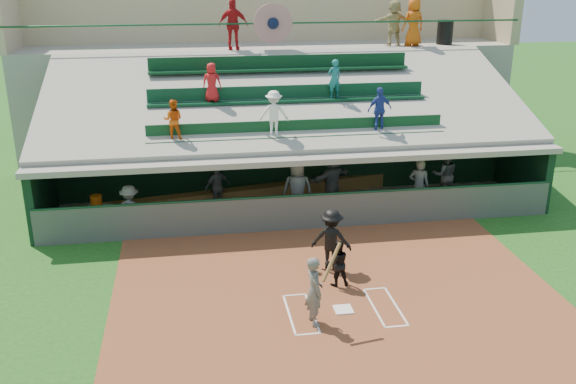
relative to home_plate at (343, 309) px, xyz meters
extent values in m
plane|color=#1C5116|center=(0.00, 0.00, -0.04)|extent=(100.00, 100.00, 0.00)
cube|color=brown|center=(0.00, 0.50, -0.03)|extent=(11.00, 9.00, 0.02)
cube|color=white|center=(0.00, 0.00, 0.00)|extent=(0.43, 0.43, 0.03)
cube|color=silver|center=(-0.75, 0.00, -0.01)|extent=(0.05, 1.80, 0.01)
cube|color=silver|center=(0.75, 0.00, -0.01)|extent=(0.05, 1.80, 0.01)
cube|color=white|center=(-1.30, 0.00, -0.01)|extent=(0.05, 1.80, 0.01)
cube|color=white|center=(1.30, 0.00, -0.01)|extent=(0.05, 1.80, 0.01)
cube|color=silver|center=(-1.02, 0.90, -0.01)|extent=(0.60, 0.05, 0.01)
cube|color=silver|center=(1.02, 0.90, -0.01)|extent=(0.60, 0.05, 0.01)
cube|color=white|center=(-1.02, -0.90, -0.01)|extent=(0.60, 0.05, 0.01)
cube|color=white|center=(1.02, -0.90, -0.01)|extent=(0.60, 0.05, 0.01)
cube|color=gray|center=(0.00, 6.75, -0.02)|extent=(16.00, 3.50, 0.04)
cube|color=gray|center=(0.00, 13.50, 2.26)|extent=(20.00, 3.00, 4.60)
cube|color=#505550|center=(0.00, 5.00, 0.52)|extent=(16.00, 0.06, 1.10)
cylinder|color=#133C22|center=(0.00, 5.00, 1.09)|extent=(16.00, 0.08, 0.08)
cube|color=black|center=(0.00, 8.50, 1.07)|extent=(16.00, 0.25, 2.20)
cube|color=black|center=(-8.00, 6.75, 1.07)|extent=(0.25, 3.50, 2.20)
cube|color=black|center=(8.00, 6.75, 1.07)|extent=(0.25, 3.50, 2.20)
cube|color=gray|center=(0.00, 6.75, 2.17)|extent=(16.40, 3.90, 0.18)
cube|color=gray|center=(0.00, 10.25, 1.12)|extent=(16.40, 3.50, 2.30)
cube|color=gray|center=(0.00, 11.90, 2.26)|extent=(16.40, 0.30, 4.60)
cube|color=gray|center=(0.00, 8.60, 3.42)|extent=(16.40, 6.51, 2.37)
cube|color=#0D3C24|center=(0.00, 6.20, 2.62)|extent=(9.40, 0.42, 0.08)
cube|color=#0D3A1D|center=(0.00, 6.40, 2.88)|extent=(9.40, 0.06, 0.45)
cube|color=#0C3720|center=(0.00, 8.10, 3.37)|extent=(9.40, 0.42, 0.08)
cube|color=#0C3922|center=(0.00, 8.30, 3.62)|extent=(9.40, 0.06, 0.45)
cube|color=#0B341A|center=(0.00, 10.00, 4.12)|extent=(9.40, 0.42, 0.08)
cube|color=#0B341A|center=(0.00, 10.20, 4.38)|extent=(9.40, 0.06, 0.45)
imported|color=#DE550D|center=(-3.84, 6.30, 3.27)|extent=(0.66, 0.55, 1.23)
imported|color=white|center=(-0.77, 6.30, 3.36)|extent=(0.97, 0.63, 1.41)
imported|color=#263B99|center=(2.62, 6.30, 3.36)|extent=(0.88, 0.50, 1.42)
imported|color=red|center=(-2.56, 8.20, 4.04)|extent=(0.69, 0.52, 1.27)
imported|color=#197173|center=(1.56, 8.20, 4.05)|extent=(0.53, 0.42, 1.29)
cylinder|color=#164526|center=(0.00, 12.00, 5.56)|extent=(20.00, 0.07, 0.07)
cylinder|color=#AC181D|center=(0.00, 11.98, 5.56)|extent=(1.50, 0.06, 1.50)
sphere|color=#0D1636|center=(0.00, 11.95, 5.56)|extent=(0.44, 0.44, 0.44)
cube|color=tan|center=(0.00, 15.00, 6.16)|extent=(20.00, 0.40, 3.20)
cube|color=tan|center=(-10.00, 13.50, 6.16)|extent=(0.40, 3.00, 3.20)
cube|color=tan|center=(10.00, 13.50, 6.16)|extent=(0.40, 3.00, 3.20)
imported|color=#535550|center=(-0.81, -0.45, 0.81)|extent=(0.47, 0.65, 1.65)
cylinder|color=olive|center=(-0.46, -0.60, 1.57)|extent=(0.56, 0.54, 0.75)
sphere|color=brown|center=(-0.68, -0.45, 1.22)|extent=(0.10, 0.10, 0.10)
imported|color=black|center=(0.14, 1.27, 0.59)|extent=(0.61, 0.48, 1.22)
imported|color=black|center=(0.20, 2.25, 0.82)|extent=(1.23, 0.97, 1.67)
cube|color=olive|center=(-0.26, 7.89, 0.25)|extent=(16.12, 3.62, 0.49)
cube|color=white|center=(-6.25, 6.15, 0.33)|extent=(0.83, 0.68, 0.65)
cylinder|color=#CF520C|center=(-6.33, 6.20, 0.83)|extent=(0.36, 0.36, 0.36)
imported|color=#51534E|center=(-5.25, 5.35, 0.78)|extent=(1.11, 0.79, 1.56)
imported|color=#535651|center=(-2.56, 7.00, 0.81)|extent=(1.01, 0.79, 1.60)
imported|color=#575A55|center=(-0.09, 5.91, 0.97)|extent=(1.02, 0.75, 1.93)
imported|color=#585B55|center=(1.23, 6.74, 0.96)|extent=(1.82, 1.36, 1.91)
imported|color=#555752|center=(3.90, 5.76, 0.91)|extent=(0.79, 0.69, 1.81)
imported|color=#5A5C57|center=(5.20, 6.79, 0.89)|extent=(0.95, 0.79, 1.77)
cylinder|color=black|center=(7.23, 12.67, 5.05)|extent=(0.64, 0.64, 0.97)
imported|color=#B41418|center=(-1.50, 12.17, 5.52)|extent=(1.20, 0.71, 1.91)
imported|color=#C9510B|center=(5.71, 12.28, 5.50)|extent=(1.01, 0.76, 1.87)
imported|color=tan|center=(5.03, 12.69, 5.46)|extent=(1.73, 0.81, 1.79)
camera|label=1|loc=(-3.40, -12.98, 7.75)|focal=40.00mm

